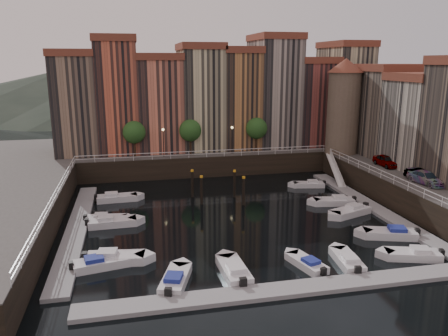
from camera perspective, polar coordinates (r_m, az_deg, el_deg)
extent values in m
plane|color=black|center=(48.26, 1.05, -6.07)|extent=(200.00, 200.00, 0.00)
cube|color=black|center=(72.49, -3.63, 1.92)|extent=(80.00, 20.00, 3.00)
cube|color=gray|center=(46.49, -18.65, -7.39)|extent=(2.00, 28.00, 0.35)
cube|color=gray|center=(53.25, 18.60, -4.68)|extent=(2.00, 28.00, 0.35)
cube|color=gray|center=(33.32, 7.98, -15.49)|extent=(30.00, 2.00, 0.35)
cone|color=#2D382D|center=(155.70, -19.63, 9.56)|extent=(80.00, 80.00, 14.00)
cone|color=#2D382D|center=(155.12, -6.55, 10.99)|extent=(100.00, 100.00, 18.00)
cone|color=#2D382D|center=(162.54, 6.04, 10.06)|extent=(70.00, 70.00, 12.00)
cube|color=#826852|center=(68.40, -18.64, 7.72)|extent=(6.00, 10.00, 14.00)
cube|color=brown|center=(68.11, -19.13, 14.00)|extent=(6.30, 10.30, 1.00)
cube|color=#C75B3E|center=(67.91, -13.70, 8.86)|extent=(5.80, 10.00, 16.00)
cube|color=brown|center=(67.77, -14.12, 16.03)|extent=(6.10, 10.30, 1.00)
cube|color=#D77558|center=(68.15, -8.42, 8.06)|extent=(6.50, 10.00, 13.50)
cube|color=brown|center=(67.82, -8.64, 14.16)|extent=(6.80, 10.30, 1.00)
cube|color=beige|center=(68.79, -3.10, 8.87)|extent=(6.20, 10.00, 15.00)
cube|color=brown|center=(68.56, -3.18, 15.54)|extent=(6.50, 10.30, 1.00)
cube|color=#B07541|center=(69.98, 1.74, 8.76)|extent=(5.60, 10.00, 14.50)
cube|color=brown|center=(69.72, 1.79, 15.11)|extent=(5.90, 10.30, 1.00)
cube|color=#A29387|center=(71.57, 6.48, 9.59)|extent=(6.40, 10.00, 16.50)
cube|color=brown|center=(71.47, 6.68, 16.60)|extent=(6.70, 10.30, 1.00)
cube|color=brown|center=(73.91, 11.05, 8.20)|extent=(6.00, 10.00, 13.00)
cube|color=brown|center=(73.59, 11.31, 13.63)|extent=(6.30, 10.30, 1.00)
cube|color=tan|center=(76.33, 15.26, 9.08)|extent=(5.90, 10.00, 15.50)
cube|color=brown|center=(76.17, 15.67, 15.27)|extent=(6.20, 10.30, 1.00)
cube|color=#706354|center=(67.62, 21.18, 6.60)|extent=(9.00, 8.00, 12.00)
cube|color=brown|center=(67.22, 21.66, 12.09)|extent=(9.30, 8.30, 1.00)
cube|color=#BBB4A3|center=(61.20, 25.19, 5.08)|extent=(9.00, 8.00, 11.00)
cube|color=brown|center=(60.72, 25.78, 10.67)|extent=(9.30, 8.30, 1.00)
cylinder|color=#6B5B4C|center=(66.50, 15.27, 6.93)|extent=(4.60, 4.60, 12.00)
cone|color=brown|center=(66.09, 15.65, 12.79)|extent=(5.20, 5.20, 2.00)
cylinder|color=black|center=(63.56, -11.56, 2.46)|extent=(0.30, 0.30, 2.40)
sphere|color=#1E4719|center=(63.14, -11.66, 4.59)|extent=(3.20, 3.20, 3.20)
cylinder|color=black|center=(64.11, -4.39, 2.79)|extent=(0.30, 0.30, 2.40)
sphere|color=#1E4719|center=(63.70, -4.43, 4.91)|extent=(3.20, 3.20, 3.20)
cylinder|color=black|center=(66.17, 4.23, 3.14)|extent=(0.30, 0.30, 2.40)
sphere|color=#1E4719|center=(65.77, 4.27, 5.20)|extent=(3.20, 3.20, 3.20)
cylinder|color=black|center=(62.58, -7.91, 3.18)|extent=(0.12, 0.12, 4.00)
sphere|color=#FFD88C|center=(62.25, -7.97, 4.99)|extent=(0.36, 0.36, 0.36)
cylinder|color=black|center=(64.07, 1.05, 3.55)|extent=(0.12, 0.12, 4.00)
sphere|color=#FFD88C|center=(63.74, 1.06, 5.32)|extent=(0.36, 0.36, 0.36)
cube|color=white|center=(62.32, -2.29, 2.27)|extent=(36.00, 0.08, 0.08)
cube|color=white|center=(62.42, -2.28, 1.87)|extent=(36.00, 0.06, 0.06)
cube|color=white|center=(53.16, 20.58, -0.64)|extent=(0.08, 34.00, 0.08)
cube|color=white|center=(53.27, 20.54, -1.11)|extent=(0.06, 34.00, 0.06)
cube|color=white|center=(45.57, -21.26, -3.02)|extent=(0.08, 34.00, 0.08)
cube|color=white|center=(45.70, -21.22, -3.56)|extent=(0.06, 34.00, 0.06)
cube|color=white|center=(62.50, 14.36, -0.19)|extent=(2.78, 8.26, 2.81)
cube|color=white|center=(62.38, 14.38, 0.26)|extent=(1.93, 8.32, 3.65)
cylinder|color=black|center=(51.16, -2.96, -3.15)|extent=(0.32, 0.32, 3.60)
cylinder|color=orange|center=(50.65, -2.98, -1.14)|extent=(0.36, 0.36, 0.25)
cylinder|color=black|center=(53.98, -4.15, -2.26)|extent=(0.32, 0.32, 3.60)
cylinder|color=orange|center=(53.50, -4.18, -0.35)|extent=(0.36, 0.36, 0.25)
cylinder|color=black|center=(50.84, 2.57, -3.25)|extent=(0.32, 0.32, 3.60)
cylinder|color=orange|center=(50.32, 2.59, -1.24)|extent=(0.36, 0.36, 0.25)
cylinder|color=black|center=(53.72, 1.38, -2.30)|extent=(0.32, 0.32, 3.60)
cylinder|color=orange|center=(53.23, 1.39, -0.39)|extent=(0.36, 0.36, 0.25)
cube|color=silver|center=(37.78, -15.59, -11.94)|extent=(4.86, 2.65, 0.78)
cube|color=navy|center=(37.52, -16.60, -11.41)|extent=(1.68, 1.52, 0.52)
cube|color=black|center=(37.50, -19.33, -12.00)|extent=(0.46, 0.58, 0.73)
cube|color=silver|center=(38.33, -13.97, -11.43)|extent=(5.04, 2.55, 0.82)
cube|color=silver|center=(38.25, -15.00, -10.73)|extent=(1.71, 1.52, 0.55)
cube|color=black|center=(38.74, -17.74, -10.96)|extent=(0.46, 0.60, 0.77)
cube|color=silver|center=(46.36, -14.35, -6.94)|extent=(4.83, 1.99, 0.81)
cube|color=silver|center=(46.21, -15.19, -6.42)|extent=(1.56, 1.35, 0.54)
cube|color=black|center=(46.38, -17.46, -6.79)|extent=(0.40, 0.55, 0.76)
cube|color=silver|center=(47.59, -15.10, -6.49)|extent=(4.31, 2.14, 0.70)
cube|color=silver|center=(47.56, -15.80, -6.01)|extent=(1.45, 1.29, 0.47)
cube|color=black|center=(47.96, -17.67, -6.22)|extent=(0.39, 0.51, 0.66)
cube|color=silver|center=(54.20, -13.79, -3.86)|extent=(4.80, 2.05, 0.80)
cube|color=silver|center=(54.06, -14.50, -3.42)|extent=(1.56, 1.36, 0.54)
cube|color=black|center=(54.16, -16.41, -3.75)|extent=(0.40, 0.55, 0.75)
cube|color=silver|center=(41.18, 23.38, -10.41)|extent=(4.83, 2.99, 0.77)
cube|color=silver|center=(41.20, 24.27, -9.78)|extent=(1.73, 1.60, 0.51)
cube|color=black|center=(41.89, 26.53, -9.95)|extent=(0.49, 0.60, 0.72)
cube|color=silver|center=(44.96, 20.81, -8.08)|extent=(5.19, 3.24, 0.83)
cube|color=navy|center=(44.97, 21.68, -7.48)|extent=(1.87, 1.72, 0.55)
cube|color=black|center=(45.62, 23.93, -7.70)|extent=(0.53, 0.64, 0.77)
cube|color=silver|center=(49.87, 16.12, -5.56)|extent=(5.18, 3.42, 0.82)
cube|color=silver|center=(50.19, 16.66, -4.88)|extent=(1.90, 1.77, 0.55)
cube|color=black|center=(51.63, 18.02, -4.71)|extent=(0.55, 0.65, 0.77)
cube|color=silver|center=(52.96, 14.13, -4.31)|extent=(4.86, 2.52, 0.79)
cube|color=silver|center=(53.01, 14.82, -3.80)|extent=(1.66, 1.49, 0.53)
cube|color=black|center=(53.63, 16.63, -3.95)|extent=(0.45, 0.58, 0.74)
cube|color=silver|center=(59.55, 10.98, -2.16)|extent=(4.28, 2.29, 0.69)
cube|color=silver|center=(59.56, 11.52, -1.77)|extent=(1.47, 1.32, 0.46)
cube|color=black|center=(59.98, 12.97, -1.92)|extent=(0.40, 0.51, 0.65)
cube|color=silver|center=(34.26, -6.34, -14.31)|extent=(3.07, 4.83, 0.77)
cube|color=navy|center=(33.52, -6.59, -14.10)|extent=(1.62, 1.75, 0.51)
cube|color=black|center=(32.13, -7.29, -15.85)|extent=(0.60, 0.50, 0.72)
cube|color=silver|center=(35.33, 1.26, -13.26)|extent=(2.07, 4.84, 0.81)
cube|color=silver|center=(34.56, 1.57, -13.02)|extent=(1.37, 1.58, 0.54)
cube|color=black|center=(33.10, 2.50, -14.73)|extent=(0.56, 0.40, 0.76)
cube|color=silver|center=(37.18, 10.70, -12.16)|extent=(2.59, 4.25, 0.68)
cube|color=navy|center=(36.63, 11.27, -11.90)|extent=(1.40, 1.52, 0.45)
cube|color=black|center=(35.68, 12.86, -13.04)|extent=(0.52, 0.43, 0.63)
cube|color=silver|center=(38.39, 15.74, -11.55)|extent=(2.12, 4.47, 0.74)
cube|color=silver|center=(37.72, 16.11, -11.31)|extent=(1.32, 1.49, 0.49)
cube|color=black|center=(36.42, 17.08, -12.67)|extent=(0.52, 0.39, 0.69)
imported|color=gray|center=(60.31, 20.42, 0.81)|extent=(1.78, 4.34, 1.47)
imported|color=gray|center=(54.59, 24.51, -0.95)|extent=(2.67, 4.34, 1.35)
imported|color=gray|center=(53.42, 24.91, -1.27)|extent=(2.50, 4.95, 1.38)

